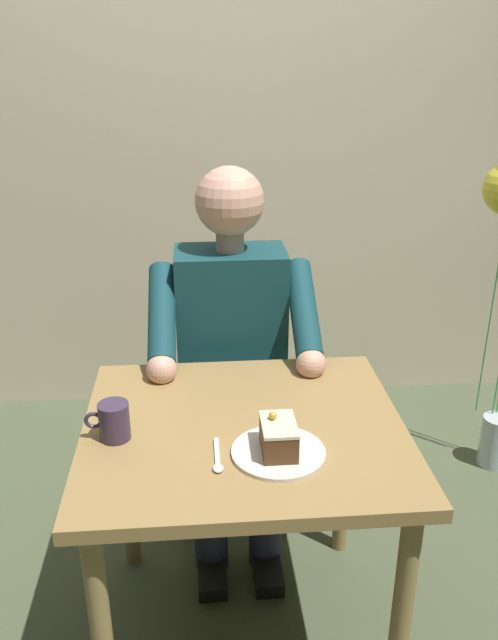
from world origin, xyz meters
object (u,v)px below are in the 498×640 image
object	(u,v)px
dining_table	(244,457)
chair	(230,376)
seated_person	(233,355)
dessert_spoon	(217,460)
cake_slice	(279,437)
coffee_cup	(114,420)

from	to	relation	value
dining_table	chair	xyz separation A→B (m)	(0.00, -0.66, -0.11)
dining_table	seated_person	world-z (taller)	seated_person
dining_table	dessert_spoon	world-z (taller)	dessert_spoon
chair	dessert_spoon	world-z (taller)	chair
dining_table	dessert_spoon	distance (m)	0.20
seated_person	dessert_spoon	bearing A→B (deg)	83.48
chair	cake_slice	xyz separation A→B (m)	(-0.07, 0.80, 0.26)
coffee_cup	cake_slice	bearing A→B (deg)	165.46
seated_person	cake_slice	world-z (taller)	seated_person
dining_table	coffee_cup	world-z (taller)	coffee_cup
dining_table	chair	bearing A→B (deg)	-90.00
seated_person	dessert_spoon	world-z (taller)	seated_person
seated_person	cake_slice	bearing A→B (deg)	96.49
dining_table	cake_slice	world-z (taller)	cake_slice
cake_slice	dessert_spoon	size ratio (longest dim) A/B	0.86
seated_person	coffee_cup	xyz separation A→B (m)	(0.32, 0.53, 0.09)
dining_table	coffee_cup	distance (m)	0.36
chair	cake_slice	world-z (taller)	chair
chair	coffee_cup	xyz separation A→B (m)	(0.32, 0.70, 0.26)
dessert_spoon	cake_slice	bearing A→B (deg)	-172.64
cake_slice	dining_table	bearing A→B (deg)	-62.34
chair	coffee_cup	distance (m)	0.81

